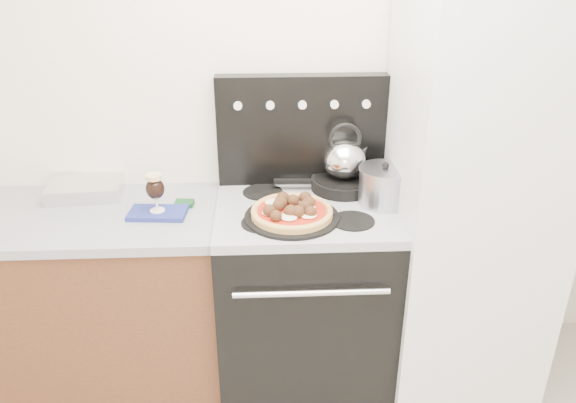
{
  "coord_description": "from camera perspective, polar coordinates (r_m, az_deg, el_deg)",
  "views": [
    {
      "loc": [
        -0.1,
        -0.97,
        1.96
      ],
      "look_at": [
        0.0,
        1.05,
        1.0
      ],
      "focal_mm": 35.0,
      "sensor_mm": 36.0,
      "label": 1
    }
  ],
  "objects": [
    {
      "name": "pizza",
      "position": [
        2.28,
        0.4,
        -0.9
      ],
      "size": [
        0.35,
        0.35,
        0.05
      ],
      "primitive_type": null,
      "rotation": [
        0.0,
        0.0,
        -0.05
      ],
      "color": "#C88C46",
      "rests_on": "pizza_pan"
    },
    {
      "name": "beer_glass",
      "position": [
        2.38,
        -13.31,
        0.89
      ],
      "size": [
        0.09,
        0.09,
        0.17
      ],
      "primitive_type": null,
      "rotation": [
        0.0,
        0.0,
        0.11
      ],
      "color": "black",
      "rests_on": "oven_mitt"
    },
    {
      "name": "room_shell",
      "position": [
        1.46,
        1.44,
        -3.92
      ],
      "size": [
        3.52,
        3.01,
        2.52
      ],
      "color": "beige",
      "rests_on": "ground"
    },
    {
      "name": "skillet",
      "position": [
        2.56,
        5.61,
        1.83
      ],
      "size": [
        0.31,
        0.31,
        0.05
      ],
      "primitive_type": "cylinder",
      "rotation": [
        0.0,
        0.0,
        -0.05
      ],
      "color": "black",
      "rests_on": "cooktop"
    },
    {
      "name": "base_cabinet",
      "position": [
        2.82,
        -21.82,
        -9.73
      ],
      "size": [
        1.45,
        0.6,
        0.86
      ],
      "primitive_type": "cube",
      "color": "#5A311B",
      "rests_on": "ground"
    },
    {
      "name": "countertop",
      "position": [
        2.6,
        -23.39,
        -1.52
      ],
      "size": [
        1.48,
        0.63,
        0.04
      ],
      "primitive_type": "cube",
      "color": "#999AA3",
      "rests_on": "base_cabinet"
    },
    {
      "name": "stock_pot",
      "position": [
        2.42,
        9.71,
        1.45
      ],
      "size": [
        0.24,
        0.24,
        0.15
      ],
      "primitive_type": "cylinder",
      "rotation": [
        0.0,
        0.0,
        0.12
      ],
      "color": "#AEADBD",
      "rests_on": "cooktop"
    },
    {
      "name": "foil_sheet",
      "position": [
        2.69,
        -19.87,
        1.26
      ],
      "size": [
        0.34,
        0.26,
        0.06
      ],
      "primitive_type": "cube",
      "rotation": [
        0.0,
        0.0,
        0.09
      ],
      "color": "white",
      "rests_on": "countertop"
    },
    {
      "name": "cooktop",
      "position": [
        2.4,
        1.76,
        -0.92
      ],
      "size": [
        0.76,
        0.65,
        0.04
      ],
      "primitive_type": "cube",
      "color": "#ADADB2",
      "rests_on": "stove_body"
    },
    {
      "name": "backguard",
      "position": [
        2.56,
        1.36,
        7.26
      ],
      "size": [
        0.76,
        0.08,
        0.5
      ],
      "primitive_type": "cube",
      "color": "black",
      "rests_on": "cooktop"
    },
    {
      "name": "tea_kettle",
      "position": [
        2.51,
        5.74,
        4.65
      ],
      "size": [
        0.24,
        0.24,
        0.22
      ],
      "primitive_type": null,
      "rotation": [
        0.0,
        0.0,
        -0.23
      ],
      "color": "silver",
      "rests_on": "skillet"
    },
    {
      "name": "stove_body",
      "position": [
        2.64,
        1.63,
        -9.92
      ],
      "size": [
        0.76,
        0.65,
        0.88
      ],
      "primitive_type": "cube",
      "color": "black",
      "rests_on": "ground"
    },
    {
      "name": "pizza_pan",
      "position": [
        2.29,
        0.4,
        -1.57
      ],
      "size": [
        0.49,
        0.49,
        0.01
      ],
      "primitive_type": "cylinder",
      "rotation": [
        0.0,
        0.0,
        -0.32
      ],
      "color": "black",
      "rests_on": "cooktop"
    },
    {
      "name": "fridge",
      "position": [
        2.51,
        17.96,
        0.24
      ],
      "size": [
        0.64,
        0.68,
        1.9
      ],
      "primitive_type": "cube",
      "color": "silver",
      "rests_on": "ground"
    },
    {
      "name": "oven_mitt",
      "position": [
        2.42,
        -13.09,
        -1.15
      ],
      "size": [
        0.25,
        0.16,
        0.02
      ],
      "primitive_type": "cube",
      "rotation": [
        0.0,
        0.0,
        -0.08
      ],
      "color": "navy",
      "rests_on": "countertop"
    }
  ]
}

